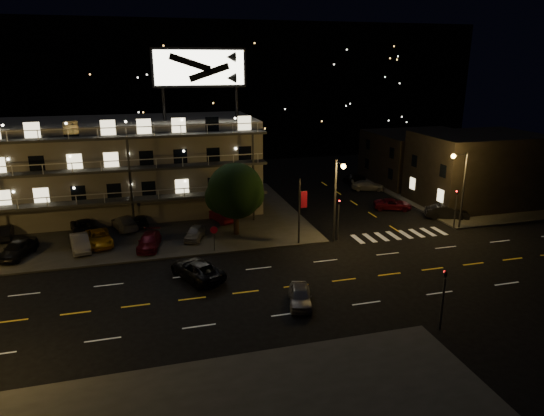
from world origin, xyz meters
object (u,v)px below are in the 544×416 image
object	(u,v)px
lot_car_2	(99,238)
road_car_east	(300,296)
lot_car_7	(124,223)
side_car_0	(447,212)
tree	(235,193)
lot_car_4	(195,233)
road_car_west	(197,269)

from	to	relation	value
lot_car_2	road_car_east	xyz separation A→B (m)	(14.55, -15.83, -0.15)
lot_car_7	side_car_0	bearing A→B (deg)	152.18
tree	lot_car_2	xyz separation A→B (m)	(-12.96, 0.50, -3.61)
tree	lot_car_7	xyz separation A→B (m)	(-10.78, 4.53, -3.59)
road_car_east	side_car_0	bearing A→B (deg)	48.93
lot_car_4	road_car_east	distance (m)	16.00
lot_car_4	lot_car_2	bearing A→B (deg)	-164.50
lot_car_4	road_car_east	world-z (taller)	lot_car_4
lot_car_2	side_car_0	xyz separation A→B (m)	(36.45, -1.38, -0.05)
lot_car_4	side_car_0	world-z (taller)	side_car_0
side_car_0	road_car_east	world-z (taller)	side_car_0
lot_car_2	lot_car_4	size ratio (longest dim) A/B	1.30
tree	lot_car_2	size ratio (longest dim) A/B	1.52
lot_car_7	side_car_0	size ratio (longest dim) A/B	1.01
side_car_0	lot_car_4	bearing A→B (deg)	112.71
lot_car_7	road_car_east	bearing A→B (deg)	103.06
lot_car_2	road_car_east	bearing A→B (deg)	-58.44
lot_car_2	lot_car_7	distance (m)	4.59
side_car_0	lot_car_2	bearing A→B (deg)	111.56
tree	side_car_0	size ratio (longest dim) A/B	1.56
lot_car_2	side_car_0	bearing A→B (deg)	-13.19
lot_car_2	lot_car_4	xyz separation A→B (m)	(8.84, -0.89, -0.04)
lot_car_2	road_car_east	distance (m)	21.51
lot_car_2	road_car_west	world-z (taller)	road_car_west
tree	side_car_0	bearing A→B (deg)	-2.15
lot_car_2	lot_car_4	world-z (taller)	lot_car_2
tree	lot_car_4	size ratio (longest dim) A/B	1.98
lot_car_4	road_car_west	world-z (taller)	road_car_west
lot_car_4	side_car_0	distance (m)	27.61
lot_car_2	road_car_east	size ratio (longest dim) A/B	1.23
lot_car_7	lot_car_2	bearing A→B (deg)	42.72
road_car_east	road_car_west	distance (m)	9.14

